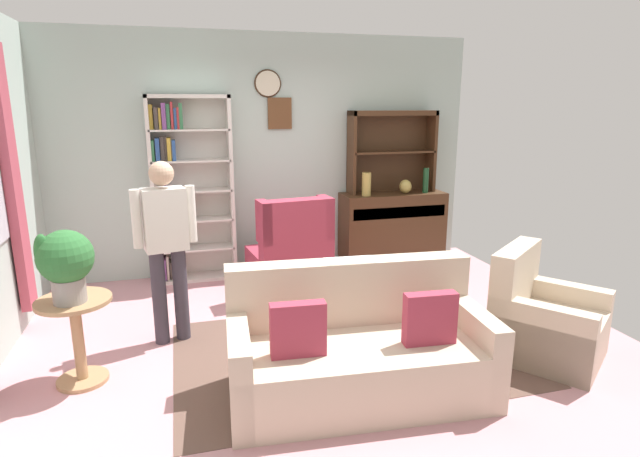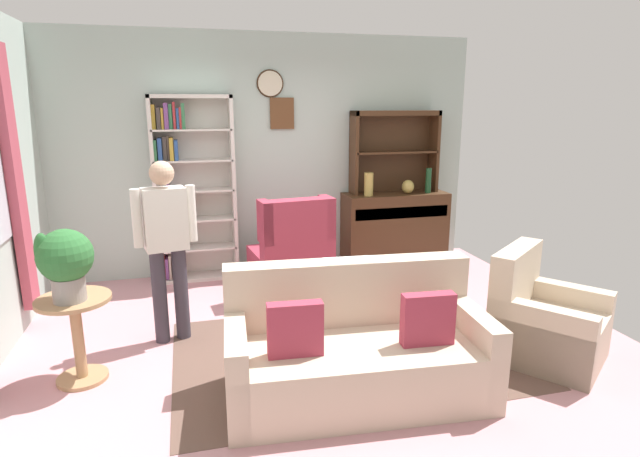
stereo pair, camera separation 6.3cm
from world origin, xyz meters
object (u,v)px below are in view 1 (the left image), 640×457
(armchair_floral, at_px, (543,322))
(potted_plant_large, at_px, (65,261))
(sideboard_hutch, at_px, (392,140))
(bookshelf, at_px, (185,191))
(couch_floral, at_px, (358,351))
(vase_round, at_px, (405,187))
(wingback_chair, at_px, (291,256))
(person_reading, at_px, (166,240))
(sideboard, at_px, (392,225))
(plant_stand, at_px, (77,331))
(bottle_wine, at_px, (426,180))
(vase_tall, at_px, (366,184))

(armchair_floral, distance_m, potted_plant_large, 3.66)
(sideboard_hutch, bearing_deg, armchair_floral, -85.73)
(sideboard_hutch, xyz_separation_m, potted_plant_large, (-3.36, -2.22, -0.60))
(bookshelf, height_order, potted_plant_large, bookshelf)
(couch_floral, bearing_deg, vase_round, 59.62)
(sideboard_hutch, bearing_deg, wingback_chair, -154.41)
(sideboard_hutch, xyz_separation_m, wingback_chair, (-1.44, -0.69, -1.18))
(person_reading, bearing_deg, potted_plant_large, -138.29)
(sideboard, height_order, couch_floral, sideboard)
(plant_stand, bearing_deg, potted_plant_large, -102.03)
(couch_floral, bearing_deg, sideboard_hutch, 63.25)
(vase_round, bearing_deg, bottle_wine, -4.95)
(wingback_chair, bearing_deg, bookshelf, 148.00)
(bookshelf, relative_size, vase_round, 12.35)
(vase_tall, bearing_deg, wingback_chair, -154.52)
(sideboard_hutch, xyz_separation_m, plant_stand, (-3.35, -2.16, -1.16))
(wingback_chair, bearing_deg, person_reading, -143.22)
(armchair_floral, bearing_deg, couch_floral, -175.97)
(sideboard, height_order, vase_round, vase_round)
(armchair_floral, xyz_separation_m, plant_stand, (-3.55, 0.56, 0.11))
(armchair_floral, bearing_deg, vase_round, 91.65)
(sideboard, height_order, vase_tall, vase_tall)
(plant_stand, xyz_separation_m, potted_plant_large, (-0.01, -0.06, 0.55))
(sideboard_hutch, distance_m, potted_plant_large, 4.07)
(vase_round, height_order, bottle_wine, bottle_wine)
(bookshelf, xyz_separation_m, couch_floral, (1.08, -2.81, -0.73))
(vase_round, height_order, potted_plant_large, potted_plant_large)
(sideboard, xyz_separation_m, potted_plant_large, (-3.36, -2.11, 0.45))
(vase_round, relative_size, bottle_wine, 0.55)
(sideboard_hutch, distance_m, armchair_floral, 3.01)
(sideboard_hutch, distance_m, person_reading, 3.22)
(couch_floral, relative_size, armchair_floral, 1.73)
(bottle_wine, bearing_deg, armchair_floral, -94.24)
(vase_tall, relative_size, bottle_wine, 0.90)
(vase_round, relative_size, potted_plant_large, 0.33)
(sideboard_hutch, bearing_deg, bookshelf, -179.41)
(sideboard, relative_size, sideboard_hutch, 1.18)
(sideboard, relative_size, vase_tall, 4.67)
(couch_floral, bearing_deg, wingback_chair, 90.36)
(armchair_floral, relative_size, person_reading, 0.69)
(wingback_chair, xyz_separation_m, person_reading, (-1.26, -0.94, 0.52))
(sideboard, distance_m, couch_floral, 3.08)
(couch_floral, xyz_separation_m, plant_stand, (-1.92, 0.68, 0.09))
(sideboard, height_order, person_reading, person_reading)
(vase_tall, distance_m, potted_plant_large, 3.60)
(vase_round, bearing_deg, person_reading, -152.79)
(vase_tall, xyz_separation_m, armchair_floral, (0.59, -2.53, -0.77))
(bookshelf, distance_m, vase_round, 2.64)
(bottle_wine, distance_m, plant_stand, 4.28)
(bookshelf, height_order, person_reading, bookshelf)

